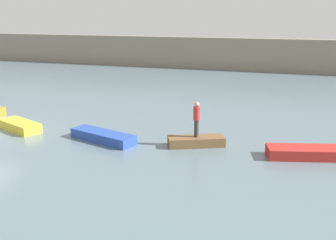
# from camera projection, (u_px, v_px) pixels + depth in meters

# --- Properties ---
(embankment_wall) EXTENTS (80.00, 1.20, 3.50)m
(embankment_wall) POSITION_uv_depth(u_px,v_px,m) (164.00, 52.00, 46.64)
(embankment_wall) COLOR gray
(embankment_wall) RESTS_ON ground_plane
(rowboat_yellow) EXTENTS (2.95, 2.05, 0.49)m
(rowboat_yellow) POSITION_uv_depth(u_px,v_px,m) (20.00, 126.00, 21.64)
(rowboat_yellow) COLOR gold
(rowboat_yellow) RESTS_ON ground_plane
(rowboat_blue) EXTENTS (3.72, 2.02, 0.47)m
(rowboat_blue) POSITION_uv_depth(u_px,v_px,m) (103.00, 136.00, 19.82)
(rowboat_blue) COLOR #2B4CAD
(rowboat_blue) RESTS_ON ground_plane
(rowboat_brown) EXTENTS (2.81, 1.97, 0.45)m
(rowboat_brown) POSITION_uv_depth(u_px,v_px,m) (196.00, 141.00, 19.10)
(rowboat_brown) COLOR brown
(rowboat_brown) RESTS_ON ground_plane
(rowboat_red) EXTENTS (3.75, 2.06, 0.47)m
(rowboat_red) POSITION_uv_depth(u_px,v_px,m) (308.00, 153.00, 17.52)
(rowboat_red) COLOR red
(rowboat_red) RESTS_ON ground_plane
(person_red_shirt) EXTENTS (0.32, 0.32, 1.71)m
(person_red_shirt) POSITION_uv_depth(u_px,v_px,m) (197.00, 118.00, 18.80)
(person_red_shirt) COLOR #38332D
(person_red_shirt) RESTS_ON rowboat_brown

